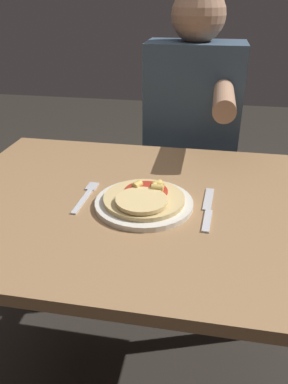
{
  "coord_description": "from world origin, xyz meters",
  "views": [
    {
      "loc": [
        0.16,
        -0.86,
        1.26
      ],
      "look_at": [
        0.01,
        -0.03,
        0.81
      ],
      "focal_mm": 35.0,
      "sensor_mm": 36.0,
      "label": 1
    }
  ],
  "objects_px": {
    "person_diner": "(192,131)",
    "pizza": "(144,198)",
    "dining_table": "(143,239)",
    "knife": "(208,209)",
    "plate": "(144,203)",
    "fork": "(86,195)"
  },
  "relations": [
    {
      "from": "pizza",
      "to": "person_diner",
      "type": "relative_size",
      "value": 0.16
    },
    {
      "from": "dining_table",
      "to": "person_diner",
      "type": "relative_size",
      "value": 0.85
    },
    {
      "from": "pizza",
      "to": "person_diner",
      "type": "distance_m",
      "value": 0.67
    },
    {
      "from": "knife",
      "to": "plate",
      "type": "bearing_deg",
      "value": -177.74
    },
    {
      "from": "dining_table",
      "to": "knife",
      "type": "height_order",
      "value": "knife"
    },
    {
      "from": "person_diner",
      "to": "dining_table",
      "type": "bearing_deg",
      "value": -97.96
    },
    {
      "from": "fork",
      "to": "plate",
      "type": "bearing_deg",
      "value": -8.33
    },
    {
      "from": "fork",
      "to": "knife",
      "type": "relative_size",
      "value": 0.79
    },
    {
      "from": "dining_table",
      "to": "knife",
      "type": "relative_size",
      "value": 4.95
    },
    {
      "from": "knife",
      "to": "person_diner",
      "type": "height_order",
      "value": "person_diner"
    },
    {
      "from": "pizza",
      "to": "knife",
      "type": "distance_m",
      "value": 0.17
    },
    {
      "from": "plate",
      "to": "person_diner",
      "type": "relative_size",
      "value": 0.2
    },
    {
      "from": "dining_table",
      "to": "pizza",
      "type": "distance_m",
      "value": 0.16
    },
    {
      "from": "plate",
      "to": "pizza",
      "type": "relative_size",
      "value": 1.21
    },
    {
      "from": "plate",
      "to": "pizza",
      "type": "distance_m",
      "value": 0.02
    },
    {
      "from": "pizza",
      "to": "knife",
      "type": "height_order",
      "value": "pizza"
    },
    {
      "from": "pizza",
      "to": "plate",
      "type": "bearing_deg",
      "value": 106.08
    },
    {
      "from": "person_diner",
      "to": "pizza",
      "type": "bearing_deg",
      "value": -96.87
    },
    {
      "from": "dining_table",
      "to": "person_diner",
      "type": "height_order",
      "value": "person_diner"
    },
    {
      "from": "dining_table",
      "to": "fork",
      "type": "bearing_deg",
      "value": -177.97
    },
    {
      "from": "plate",
      "to": "pizza",
      "type": "xyz_separation_m",
      "value": [
        0.0,
        -0.0,
        0.02
      ]
    },
    {
      "from": "fork",
      "to": "person_diner",
      "type": "xyz_separation_m",
      "value": [
        0.25,
        0.64,
        -0.02
      ]
    }
  ]
}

